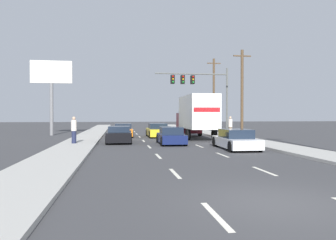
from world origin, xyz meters
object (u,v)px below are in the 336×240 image
Objects in this scene: utility_pole_far at (214,94)px; car_white at (236,140)px; pedestrian_mid_block at (230,126)px; box_truck at (196,114)px; car_black at (119,135)px; traffic_signal_mast at (195,84)px; pedestrian_near_corner at (74,130)px; car_navy at (171,136)px; roadside_billboard at (51,82)px; car_yellow at (158,131)px; car_orange at (123,131)px; utility_pole_mid at (242,92)px.

car_white is at bearing -103.13° from utility_pole_far.
utility_pole_far is 13.15m from pedestrian_mid_block.
box_truck is 13.90m from utility_pole_far.
car_black is at bearing -127.15° from utility_pole_far.
box_truck is 0.89× the size of utility_pole_far.
pedestrian_near_corner is (-11.53, -12.11, -4.45)m from traffic_signal_mast.
traffic_signal_mast is at bearing 68.97° from car_navy.
car_white is at bearing -94.52° from traffic_signal_mast.
car_navy is 16.77m from roadside_billboard.
car_white is at bearing -38.58° from car_black.
roadside_billboard reaches higher than traffic_signal_mast.
roadside_billboard is at bearing -162.89° from utility_pole_far.
box_truck is (3.14, 5.34, 1.59)m from car_navy.
car_yellow is 7.90m from car_navy.
car_orange is at bearing 173.05° from car_yellow.
car_navy is at bearing -111.03° from traffic_signal_mast.
pedestrian_mid_block reaches higher than car_yellow.
car_yellow reaches higher than car_black.
traffic_signal_mast is at bearing -123.98° from utility_pole_far.
car_black is at bearing -93.34° from car_orange.
utility_pole_far reaches higher than pedestrian_mid_block.
traffic_signal_mast is 0.88× the size of utility_pole_far.
car_navy is 20.26m from utility_pole_far.
pedestrian_near_corner reaches higher than car_orange.
car_yellow is (3.64, 6.11, 0.00)m from car_black.
traffic_signal_mast reaches higher than car_yellow.
box_truck is 1.79× the size of car_white.
car_orange is 2.20× the size of pedestrian_near_corner.
roadside_billboard is 4.16× the size of pedestrian_near_corner.
car_navy is 0.52× the size of roadside_billboard.
box_truck is at bearing 59.55° from car_navy.
car_yellow is 10.32m from pedestrian_near_corner.
roadside_billboard reaches higher than car_yellow.
pedestrian_near_corner is (-3.14, -1.65, 0.49)m from car_black.
pedestrian_mid_block is at bearing -21.00° from roadside_billboard.
utility_pole_mid is at bearing 24.06° from box_truck.
roadside_billboard is at bearing 154.20° from box_truck.
car_yellow is at bearing -137.58° from traffic_signal_mast.
utility_pole_mid is (12.05, 5.89, 3.83)m from car_black.
utility_pole_far is at bearing 39.05° from car_orange.
car_black is at bearing -159.92° from pedestrian_mid_block.
car_black is 7.11m from car_yellow.
pedestrian_mid_block is at bearing -76.07° from traffic_signal_mast.
car_orange is 12.30m from utility_pole_mid.
pedestrian_near_corner is at bearing -130.82° from utility_pole_far.
car_navy is 11.99m from utility_pole_mid.
roadside_billboard is 18.75m from pedestrian_mid_block.
utility_pole_mid reaches higher than car_orange.
roadside_billboard reaches higher than car_orange.
car_orange is at bearing 86.66° from car_black.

